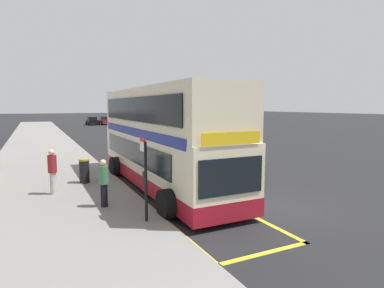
# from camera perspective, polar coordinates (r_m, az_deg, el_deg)

# --- Properties ---
(ground_plane) EXTENTS (260.00, 260.00, 0.00)m
(ground_plane) POSITION_cam_1_polar(r_m,az_deg,el_deg) (41.71, -15.68, 1.51)
(ground_plane) COLOR black
(pavement_near) EXTENTS (6.00, 76.00, 0.14)m
(pavement_near) POSITION_cam_1_polar(r_m,az_deg,el_deg) (41.02, -25.34, 1.12)
(pavement_near) COLOR gray
(pavement_near) RESTS_ON ground
(double_decker_bus) EXTENTS (3.20, 11.44, 4.40)m
(double_decker_bus) POSITION_cam_1_polar(r_m,az_deg,el_deg) (14.46, -5.45, 0.48)
(double_decker_bus) COLOR beige
(double_decker_bus) RESTS_ON ground
(bus_bay_markings) EXTENTS (2.90, 14.34, 0.01)m
(bus_bay_markings) POSITION_cam_1_polar(r_m,az_deg,el_deg) (14.51, -5.25, -7.77)
(bus_bay_markings) COLOR yellow
(bus_bay_markings) RESTS_ON ground
(bus_stop_sign) EXTENTS (0.09, 0.51, 2.52)m
(bus_stop_sign) POSITION_cam_1_polar(r_m,az_deg,el_deg) (9.90, -8.32, -4.95)
(bus_stop_sign) COLOR black
(bus_stop_sign) RESTS_ON pavement_near
(parked_car_maroon_behind) EXTENTS (2.09, 4.20, 1.62)m
(parked_car_maroon_behind) POSITION_cam_1_polar(r_m,az_deg,el_deg) (64.99, -15.06, 4.03)
(parked_car_maroon_behind) COLOR maroon
(parked_car_maroon_behind) RESTS_ON ground
(parked_car_maroon_far) EXTENTS (2.09, 4.20, 1.62)m
(parked_car_maroon_far) POSITION_cam_1_polar(r_m,az_deg,el_deg) (44.33, -9.91, 2.99)
(parked_car_maroon_far) COLOR maroon
(parked_car_maroon_far) RESTS_ON ground
(parked_car_black_across) EXTENTS (2.09, 4.20, 1.62)m
(parked_car_black_across) POSITION_cam_1_polar(r_m,az_deg,el_deg) (64.58, -17.22, 3.95)
(parked_car_black_across) COLOR black
(parked_car_black_across) RESTS_ON ground
(parked_car_silver_ahead) EXTENTS (2.09, 4.20, 1.62)m
(parked_car_silver_ahead) POSITION_cam_1_polar(r_m,az_deg,el_deg) (34.80, -8.57, 2.01)
(parked_car_silver_ahead) COLOR #B2B5BA
(parked_car_silver_ahead) RESTS_ON ground
(pedestrian_waiting_near_sign) EXTENTS (0.34, 0.34, 1.80)m
(pedestrian_waiting_near_sign) POSITION_cam_1_polar(r_m,az_deg,el_deg) (13.94, -23.44, -4.19)
(pedestrian_waiting_near_sign) COLOR #B7B2AD
(pedestrian_waiting_near_sign) RESTS_ON pavement_near
(pedestrian_further_back) EXTENTS (0.34, 0.34, 1.67)m
(pedestrian_further_back) POSITION_cam_1_polar(r_m,az_deg,el_deg) (11.65, -15.35, -6.36)
(pedestrian_further_back) COLOR black
(pedestrian_further_back) RESTS_ON pavement_near
(litter_bin) EXTENTS (0.47, 0.47, 1.10)m
(litter_bin) POSITION_cam_1_polar(r_m,az_deg,el_deg) (15.55, -18.50, -4.52)
(litter_bin) COLOR black
(litter_bin) RESTS_ON pavement_near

